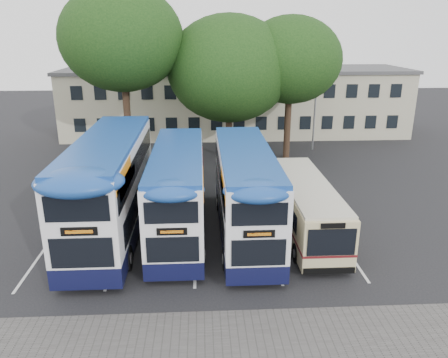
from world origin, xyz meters
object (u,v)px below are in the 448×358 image
tree_right (291,60)px  bus_dd_right (245,188)px  lamp_post (316,89)px  bus_single (305,204)px  tree_mid (229,69)px  bus_dd_mid (178,188)px  bus_dd_left (111,182)px  tree_left (122,39)px

tree_right → bus_dd_right: 14.87m
lamp_post → bus_single: size_ratio=1.02×
tree_mid → lamp_post: bearing=19.7°
tree_right → bus_dd_right: size_ratio=1.03×
bus_dd_mid → bus_single: (6.24, -0.31, -0.82)m
bus_dd_left → tree_left: bearing=94.4°
bus_single → lamp_post: bearing=74.5°
tree_mid → bus_dd_left: bearing=-117.8°
tree_left → bus_dd_mid: bearing=-70.2°
bus_dd_left → lamp_post: bearing=47.5°
tree_left → bus_single: size_ratio=1.42×
tree_mid → tree_left: bearing=-171.0°
lamp_post → tree_right: (-2.72, -2.45, 2.43)m
bus_dd_left → bus_dd_mid: bearing=-3.2°
bus_dd_left → bus_dd_right: (6.51, -0.56, -0.27)m
tree_mid → bus_single: size_ratio=1.22×
tree_right → bus_dd_mid: tree_right is taller
tree_left → bus_dd_left: size_ratio=1.10×
bus_dd_mid → bus_single: bus_dd_mid is taller
tree_mid → tree_right: bearing=1.9°
bus_dd_right → bus_single: size_ratio=1.17×
bus_dd_mid → bus_single: bearing=-2.9°
lamp_post → tree_right: 4.40m
bus_dd_right → tree_right: bearing=70.8°
tree_right → bus_dd_mid: (-7.83, -12.80, -5.19)m
tree_left → bus_single: tree_left is taller
bus_dd_left → bus_single: size_ratio=1.30×
tree_right → bus_single: (-1.59, -13.11, -6.02)m
tree_mid → tree_right: tree_mid is taller
tree_left → bus_dd_right: bearing=-58.1°
lamp_post → bus_dd_right: lamp_post is taller
tree_left → tree_right: size_ratio=1.18×
lamp_post → bus_dd_right: bearing=-115.1°
tree_left → bus_dd_left: 13.01m
tree_right → bus_single: size_ratio=1.21×
tree_mid → bus_single: (2.95, -12.96, -5.43)m
tree_left → bus_single: bearing=-48.6°
tree_right → bus_dd_left: tree_right is taller
bus_dd_left → bus_dd_right: size_ratio=1.11×
tree_mid → bus_dd_left: 14.73m
tree_right → bus_dd_right: (-4.59, -13.18, -5.14)m
tree_right → bus_dd_right: bearing=-109.2°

